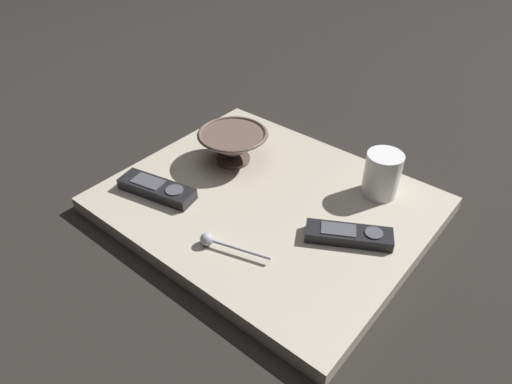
{
  "coord_description": "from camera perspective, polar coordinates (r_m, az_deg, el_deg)",
  "views": [
    {
      "loc": [
        0.48,
        -0.62,
        0.66
      ],
      "look_at": [
        -0.02,
        -0.02,
        0.06
      ],
      "focal_mm": 32.56,
      "sensor_mm": 36.0,
      "label": 1
    }
  ],
  "objects": [
    {
      "name": "ground_plane",
      "position": [
        1.03,
        1.33,
        -2.3
      ],
      "size": [
        6.0,
        6.0,
        0.0
      ],
      "primitive_type": "plane",
      "color": "black"
    },
    {
      "name": "table",
      "position": [
        1.02,
        1.34,
        -1.54
      ],
      "size": [
        0.66,
        0.54,
        0.04
      ],
      "color": "#B7AD99",
      "rests_on": "ground"
    },
    {
      "name": "cereal_bowl",
      "position": [
        1.11,
        -2.84,
        5.79
      ],
      "size": [
        0.17,
        0.17,
        0.08
      ],
      "color": "brown",
      "rests_on": "table"
    },
    {
      "name": "coffee_mug",
      "position": [
        1.03,
        15.24,
        2.12
      ],
      "size": [
        0.08,
        0.08,
        0.1
      ],
      "color": "white",
      "rests_on": "table"
    },
    {
      "name": "teaspoon",
      "position": [
        0.89,
        -5.36,
        -5.99
      ],
      "size": [
        0.14,
        0.05,
        0.03
      ],
      "color": "#A3A5B2",
      "rests_on": "table"
    },
    {
      "name": "tv_remote_near",
      "position": [
        0.92,
        11.35,
        -5.18
      ],
      "size": [
        0.17,
        0.13,
        0.03
      ],
      "color": "black",
      "rests_on": "table"
    },
    {
      "name": "tv_remote_far",
      "position": [
        1.04,
        -12.07,
        0.39
      ],
      "size": [
        0.18,
        0.09,
        0.03
      ],
      "color": "black",
      "rests_on": "table"
    }
  ]
}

